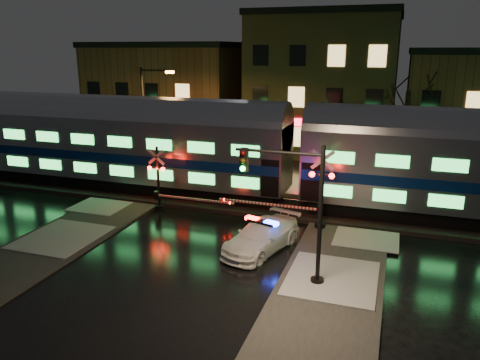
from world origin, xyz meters
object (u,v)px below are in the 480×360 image
police_car (261,236)px  crossing_signal_left (163,186)px  streetlight (147,115)px  crossing_signal_right (314,196)px  traffic_light (297,211)px

police_car → crossing_signal_left: 7.55m
crossing_signal_left → police_car: bearing=-26.6°
streetlight → crossing_signal_left: bearing=-55.0°
police_car → streetlight: (-11.40, 10.06, 3.75)m
crossing_signal_right → streetlight: bearing=153.1°
police_car → crossing_signal_right: crossing_signal_right is taller
police_car → streetlight: 15.66m
crossing_signal_left → streetlight: 8.68m
traffic_light → streetlight: (-13.51, 12.55, 1.46)m
crossing_signal_right → streetlight: streetlight is taller
crossing_signal_left → traffic_light: 10.68m
police_car → traffic_light: size_ratio=0.90×
traffic_light → police_car: bearing=130.1°
crossing_signal_right → crossing_signal_left: crossing_signal_right is taller
traffic_light → crossing_signal_right: bearing=93.1°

